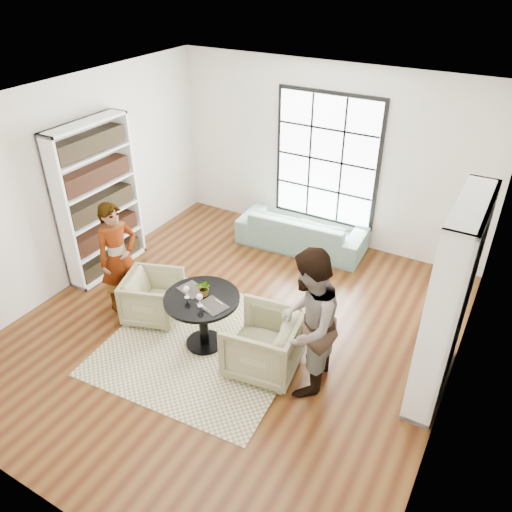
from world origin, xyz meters
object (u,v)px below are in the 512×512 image
Objects in this scene: person_left at (118,257)px; person_right at (307,324)px; pedestal_table at (203,311)px; armchair_right at (263,343)px; wine_glass_left at (186,289)px; armchair_left at (153,297)px; flower_centerpiece at (204,288)px; sofa at (302,230)px; wine_glass_right at (199,297)px.

person_left is 0.88× the size of person_right.
pedestal_table is 1.51m from person_left.
person_left is at bearing 175.07° from pedestal_table.
wine_glass_left is at bearing -92.65° from armchair_right.
flower_centerpiece is at bearing -113.83° from armchair_left.
person_left reaches higher than sofa.
wine_glass_right is at bearing 87.69° from sofa.
person_right is at bearing 0.13° from pedestal_table.
armchair_right reaches higher than pedestal_table.
armchair_left is 0.46× the size of person_left.
armchair_left is (-0.93, 0.13, -0.21)m from pedestal_table.
pedestal_table is at bearing -98.03° from person_right.
person_left is at bearing 170.57° from wine_glass_left.
wine_glass_left is at bearing -125.28° from armchair_left.
flower_centerpiece is at bearing 42.25° from wine_glass_left.
pedestal_table is at bearing -100.05° from flower_centerpiece.
pedestal_table is 0.32m from flower_centerpiece.
flower_centerpiece is (-0.07, 0.21, -0.02)m from wine_glass_right.
person_left reaches higher than armchair_right.
pedestal_table is at bearing -75.94° from person_left.
armchair_right reaches higher than sofa.
wine_glass_left is (1.33, -0.22, 0.07)m from person_left.
sofa is 2.53× the size of armchair_right.
armchair_left is at bearing 164.65° from wine_glass_right.
person_left is 7.37× the size of flower_centerpiece.
wine_glass_right reaches higher than sofa.
flower_centerpiece reaches higher than armchair_left.
person_right reaches higher than person_left.
sofa is 9.81× the size of flower_centerpiece.
person_left is (-0.55, 0.00, 0.48)m from armchair_left.
person_right reaches higher than wine_glass_left.
armchair_left is 4.16× the size of wine_glass_right.
armchair_right is (0.88, 0.00, -0.16)m from pedestal_table.
armchair_left is at bearing 164.15° from wine_glass_left.
wine_glass_left is (-0.15, -0.09, 0.33)m from pedestal_table.
flower_centerpiece is at bearing -100.28° from person_right.
wine_glass_right is (1.01, -0.28, 0.55)m from armchair_left.
person_left is (-1.48, 0.13, 0.26)m from pedestal_table.
sofa is 12.52× the size of wine_glass_left.
wine_glass_left is (-0.18, -2.99, 0.57)m from sofa.
armchair_right is at bearing 5.32° from wine_glass_left.
sofa is 2.93m from armchair_left.
sofa is 12.16× the size of wine_glass_right.
person_left reaches higher than flower_centerpiece.
flower_centerpiece is (0.01, 0.06, 0.32)m from pedestal_table.
flower_centerpiece is at bearing 109.77° from wine_glass_right.
wine_glass_right reaches higher than armchair_left.
wine_glass_left reaches higher than pedestal_table.
armchair_left is 0.73m from person_left.
wine_glass_left is at bearing 166.27° from wine_glass_right.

